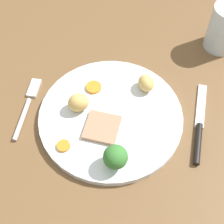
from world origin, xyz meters
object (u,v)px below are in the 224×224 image
Objects in this scene: dinner_plate at (112,117)px; broccoli_floret at (115,157)px; roast_potato_right at (79,102)px; knife at (199,129)px; meat_slice_main at (102,127)px; carrot_coin_front at (63,146)px; fork at (27,107)px; carrot_coin_back at (94,87)px; roast_potato_left at (146,83)px.

broccoli_floret is (1.26, -10.24, 3.45)cm from dinner_plate.
roast_potato_right is 0.22× the size of knife.
meat_slice_main reaches higher than carrot_coin_front.
broccoli_floret is at bearing 128.06° from knife.
carrot_coin_front reaches higher than knife.
fork is (-18.35, 11.70, -3.76)cm from broccoli_floret.
meat_slice_main is at bearing 32.55° from carrot_coin_front.
dinner_plate is at bearing 93.46° from knife.
carrot_coin_front is 25.72cm from knife.
knife is at bearing 13.34° from carrot_coin_front.
knife is at bearing -20.35° from carrot_coin_back.
carrot_coin_back is (-2.50, 9.43, -0.13)cm from meat_slice_main.
carrot_coin_front and carrot_coin_back have the same top height.
carrot_coin_back is 13.86cm from fork.
knife reaches higher than fork.
roast_potato_left is 13.61cm from knife.
fork is at bearing 93.55° from knife.
meat_slice_main reaches higher than carrot_coin_back.
carrot_coin_front is at bearing -101.90° from roast_potato_right.
carrot_coin_back is 22.29cm from knife.
carrot_coin_front is 14.28cm from carrot_coin_back.
roast_potato_right is at bearing -114.59° from carrot_coin_back.
carrot_coin_front is 0.16× the size of fork.
broccoli_floret is at bearing -67.61° from meat_slice_main.
knife is at bearing -5.05° from dinner_plate.
roast_potato_right is (-6.47, 1.19, 2.57)cm from dinner_plate.
fork is at bearing 147.48° from broccoli_floret.
meat_slice_main is 7.87cm from carrot_coin_front.
roast_potato_right is at bearing 78.10° from carrot_coin_front.
knife is (15.46, 8.76, -3.69)cm from broccoli_floret.
broccoli_floret is (9.54, -2.83, 2.48)cm from carrot_coin_front.
dinner_plate is 1.50× the size of knife.
roast_potato_right reaches higher than carrot_coin_back.
meat_slice_main is 6.66cm from roast_potato_right.
fork is at bearing 178.52° from roast_potato_right.
roast_potato_right reaches higher than carrot_coin_front.
knife is (16.72, -1.48, -0.25)cm from dinner_plate.
meat_slice_main is 1.66× the size of roast_potato_left.
carrot_coin_front reaches higher than fork.
broccoli_floret reaches higher than roast_potato_right.
roast_potato_right is (-4.82, 4.36, 1.47)cm from meat_slice_main.
carrot_coin_back is at bearing 73.18° from carrot_coin_front.
roast_potato_right is 13.82cm from broccoli_floret.
roast_potato_right reaches higher than fork.
meat_slice_main is at bearing -128.26° from roast_potato_left.
roast_potato_left is at bearing 51.74° from meat_slice_main.
carrot_coin_front is 10.26cm from broccoli_floret.
meat_slice_main is 18.49cm from knife.
fork is (-23.44, -5.52, -2.58)cm from roast_potato_left.
roast_potato_right reaches higher than knife.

